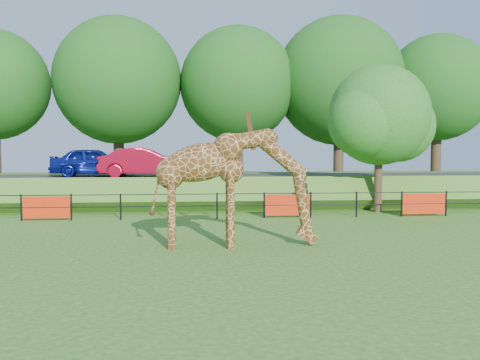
{
  "coord_description": "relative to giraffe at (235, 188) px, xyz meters",
  "views": [
    {
      "loc": [
        -0.91,
        -14.33,
        3.2
      ],
      "look_at": [
        0.53,
        2.75,
        2.0
      ],
      "focal_mm": 40.0,
      "sensor_mm": 36.0,
      "label": 1
    }
  ],
  "objects": [
    {
      "name": "ground",
      "position": [
        -0.31,
        -1.88,
        -1.83
      ],
      "size": [
        90.0,
        90.0,
        0.0
      ],
      "primitive_type": "plane",
      "color": "#2F5D17",
      "rests_on": "ground"
    },
    {
      "name": "bg_tree_line",
      "position": [
        1.59,
        20.12,
        5.37
      ],
      "size": [
        37.3,
        8.8,
        11.82
      ],
      "color": "#342217",
      "rests_on": "ground"
    },
    {
      "name": "car_blue",
      "position": [
        -6.56,
        12.63,
        0.36
      ],
      "size": [
        4.57,
        2.06,
        1.52
      ],
      "primitive_type": "imported",
      "rotation": [
        0.0,
        0.0,
        1.63
      ],
      "color": "#122197",
      "rests_on": "road"
    },
    {
      "name": "embankment",
      "position": [
        -0.31,
        13.62,
        -1.18
      ],
      "size": [
        40.0,
        9.0,
        1.3
      ],
      "primitive_type": "cube",
      "color": "#2F5D17",
      "rests_on": "ground"
    },
    {
      "name": "car_red",
      "position": [
        -3.84,
        11.78,
        0.35
      ],
      "size": [
        4.64,
        1.74,
        1.51
      ],
      "primitive_type": "imported",
      "rotation": [
        0.0,
        0.0,
        1.54
      ],
      "color": "#B20C26",
      "rests_on": "road"
    },
    {
      "name": "tree_east",
      "position": [
        7.29,
        7.75,
        2.46
      ],
      "size": [
        5.4,
        4.71,
        6.76
      ],
      "color": "#342217",
      "rests_on": "ground"
    },
    {
      "name": "giraffe",
      "position": [
        0.0,
        0.0,
        0.0
      ],
      "size": [
        5.11,
        0.95,
        3.65
      ],
      "primitive_type": null,
      "rotation": [
        0.0,
        0.0,
        0.0
      ],
      "color": "#532F11",
      "rests_on": "ground"
    },
    {
      "name": "perimeter_fence",
      "position": [
        -0.31,
        6.12,
        -1.28
      ],
      "size": [
        28.07,
        0.1,
        1.1
      ],
      "primitive_type": null,
      "color": "black",
      "rests_on": "ground"
    },
    {
      "name": "visitor",
      "position": [
        3.6,
        7.06,
        -1.11
      ],
      "size": [
        0.59,
        0.47,
        1.42
      ],
      "primitive_type": "imported",
      "rotation": [
        0.0,
        0.0,
        3.42
      ],
      "color": "black",
      "rests_on": "ground"
    },
    {
      "name": "road",
      "position": [
        -0.31,
        12.12,
        -0.47
      ],
      "size": [
        40.0,
        5.0,
        0.12
      ],
      "primitive_type": "cube",
      "color": "#2A2A2C",
      "rests_on": "embankment"
    }
  ]
}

